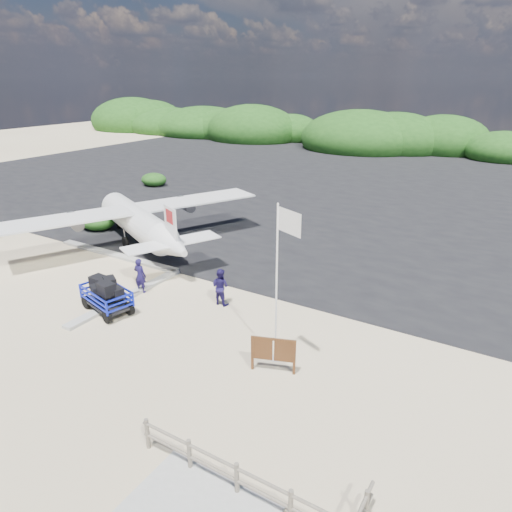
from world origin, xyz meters
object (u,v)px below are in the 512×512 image
Objects in this scene: baggage_cart at (108,311)px; crew_a at (140,276)px; flagpole at (275,358)px; crew_b at (220,287)px; signboard at (273,371)px.

baggage_cart is 2.38m from crew_a.
flagpole is 3.41× the size of crew_b.
flagpole is at bearing 149.05° from crew_b.
flagpole is 5.06m from crew_b.
flagpole is 0.83m from signboard.
baggage_cart is at bearing 85.21° from crew_a.
flagpole reaches higher than crew_b.
signboard is 9.01m from crew_a.
flagpole reaches higher than crew_a.
crew_b is (4.05, 0.98, 0.00)m from crew_a.
crew_a is (-8.66, 2.32, 0.88)m from signboard.
flagpole is 8.52m from crew_a.
flagpole is at bearing 161.60° from crew_a.
crew_b reaches higher than crew_a.
signboard is at bearing 12.96° from baggage_cart.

